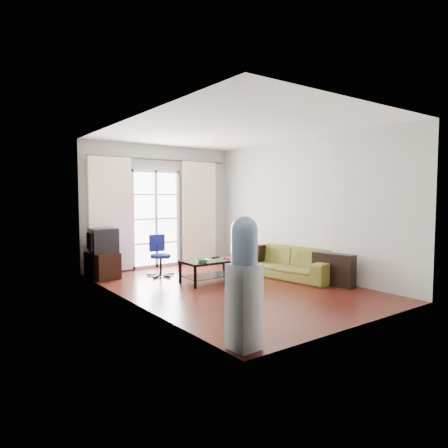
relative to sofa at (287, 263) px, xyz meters
The scene contains 20 objects.
floor 1.40m from the sofa, behind, with size 5.20×5.20×0.00m, color #521C13.
ceiling 2.77m from the sofa, behind, with size 5.20×5.20×0.00m, color white.
wall_back 3.13m from the sofa, 117.68° to the left, with size 3.60×0.02×2.70m, color #B3B1AA.
wall_front 3.11m from the sofa, 117.90° to the right, with size 3.60×0.02×2.70m, color #B3B1AA.
wall_left 3.34m from the sofa, behind, with size 0.02×5.20×2.70m, color #B3B1AA.
wall_right 1.14m from the sofa, ahead, with size 0.02×5.20×2.70m, color #B3B1AA.
french_door 3.08m from the sofa, 120.74° to the left, with size 1.16×0.06×2.15m.
curtain_rod 3.54m from the sofa, 118.61° to the left, with size 0.04×0.04×3.30m, color #4C3F2D.
curtain_left 3.69m from the sofa, 135.88° to the left, with size 0.90×0.07×2.35m, color #FFF2CD.
curtain_right 2.69m from the sofa, 99.57° to the left, with size 0.90×0.07×2.35m, color #FFF2CD.
radiator 2.58m from the sofa, 102.79° to the left, with size 0.64×0.12×0.64m, color #9C9D9F.
sofa is the anchor object (origin of this frame).
coffee_table 1.54m from the sofa, 161.11° to the left, with size 1.04×0.61×0.42m.
bowl 1.78m from the sofa, 168.30° to the left, with size 0.28×0.28×0.06m, color #2E814D.
book 1.22m from the sofa, 161.54° to the left, with size 0.19×0.23×0.02m, color #B74116.
remote 1.40m from the sofa, 152.14° to the left, with size 0.18×0.05×0.02m, color black.
tv_stand 3.56m from the sofa, 145.00° to the left, with size 0.45×0.68×0.50m, color black.
crt_tv 3.58m from the sofa, 145.15° to the left, with size 0.55×0.54×0.47m.
task_chair 2.49m from the sofa, 140.77° to the left, with size 0.60×0.60×0.81m.
water_cooler 3.80m from the sofa, 141.79° to the right, with size 0.31×0.30×1.38m.
Camera 1 is at (-4.14, -5.48, 1.58)m, focal length 32.00 mm.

